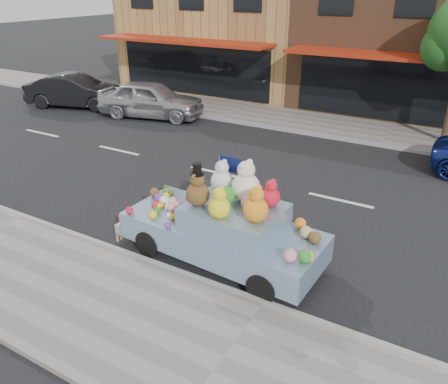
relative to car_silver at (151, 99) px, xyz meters
The scene contains 10 objects.
ground 10.49m from the car_silver, 22.62° to the right, with size 120.00×120.00×0.00m, color black.
near_sidewalk 14.30m from the car_silver, 47.46° to the right, with size 60.00×3.00×0.12m, color gray.
far_sidewalk 10.00m from the car_silver, 14.38° to the left, with size 60.00×3.00×0.12m, color gray.
near_kerb 13.24m from the car_silver, 43.05° to the right, with size 60.00×0.12×0.13m, color gray.
far_kerb 9.74m from the car_silver, ahead, with size 60.00×0.12×0.13m, color gray.
storefront_left 8.45m from the car_silver, 92.46° to the left, with size 10.00×9.80×7.30m.
storefront_mid 12.83m from the car_silver, 39.45° to the left, with size 10.00×9.80×7.30m.
car_silver is the anchor object (origin of this frame).
car_dark 4.20m from the car_silver, behind, with size 1.61×4.63×1.53m, color black.
art_car 11.49m from the car_silver, 44.24° to the right, with size 4.58×2.01×2.25m.
Camera 1 is at (2.49, -10.90, 5.42)m, focal length 35.00 mm.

